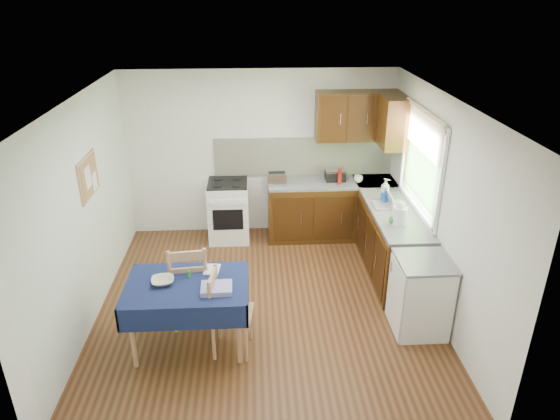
{
  "coord_description": "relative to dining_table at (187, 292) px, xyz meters",
  "views": [
    {
      "loc": [
        -0.12,
        -5.08,
        3.58
      ],
      "look_at": [
        0.18,
        0.07,
        1.23
      ],
      "focal_mm": 32.0,
      "sensor_mm": 36.0,
      "label": 1
    }
  ],
  "objects": [
    {
      "name": "floor",
      "position": [
        0.83,
        0.67,
        -0.66
      ],
      "size": [
        4.2,
        4.2,
        0.0
      ],
      "primitive_type": "plane",
      "color": "#482613",
      "rests_on": "ground"
    },
    {
      "name": "ceiling",
      "position": [
        0.83,
        0.67,
        1.84
      ],
      "size": [
        4.0,
        4.2,
        0.02
      ],
      "primitive_type": "cube",
      "color": "white",
      "rests_on": "wall_back"
    },
    {
      "name": "wall_back",
      "position": [
        0.83,
        2.77,
        0.59
      ],
      "size": [
        4.0,
        0.02,
        2.5
      ],
      "primitive_type": "cube",
      "color": "silver",
      "rests_on": "ground"
    },
    {
      "name": "wall_front",
      "position": [
        0.83,
        -1.43,
        0.59
      ],
      "size": [
        4.0,
        0.02,
        2.5
      ],
      "primitive_type": "cube",
      "color": "silver",
      "rests_on": "ground"
    },
    {
      "name": "wall_left",
      "position": [
        -1.17,
        0.67,
        0.59
      ],
      "size": [
        0.02,
        4.2,
        2.5
      ],
      "primitive_type": "cube",
      "color": "white",
      "rests_on": "ground"
    },
    {
      "name": "wall_right",
      "position": [
        2.83,
        0.67,
        0.59
      ],
      "size": [
        0.02,
        4.2,
        2.5
      ],
      "primitive_type": "cube",
      "color": "silver",
      "rests_on": "ground"
    },
    {
      "name": "base_cabinets",
      "position": [
        2.19,
        1.93,
        -0.23
      ],
      "size": [
        1.9,
        2.3,
        0.86
      ],
      "color": "#321D08",
      "rests_on": "ground"
    },
    {
      "name": "worktop_back",
      "position": [
        1.88,
        2.47,
        0.22
      ],
      "size": [
        1.9,
        0.6,
        0.04
      ],
      "primitive_type": "cube",
      "color": "slate",
      "rests_on": "base_cabinets"
    },
    {
      "name": "worktop_right",
      "position": [
        2.53,
        1.32,
        0.22
      ],
      "size": [
        0.6,
        1.7,
        0.04
      ],
      "primitive_type": "cube",
      "color": "slate",
      "rests_on": "base_cabinets"
    },
    {
      "name": "worktop_corner",
      "position": [
        2.53,
        2.47,
        0.22
      ],
      "size": [
        0.6,
        0.6,
        0.04
      ],
      "primitive_type": "cube",
      "color": "slate",
      "rests_on": "base_cabinets"
    },
    {
      "name": "splashback",
      "position": [
        1.48,
        2.76,
        0.54
      ],
      "size": [
        2.7,
        0.02,
        0.6
      ],
      "primitive_type": "cube",
      "color": "white",
      "rests_on": "wall_back"
    },
    {
      "name": "upper_cabinets",
      "position": [
        2.35,
        2.47,
        1.19
      ],
      "size": [
        1.2,
        0.85,
        0.7
      ],
      "color": "#321D08",
      "rests_on": "wall_back"
    },
    {
      "name": "stove",
      "position": [
        0.33,
        2.47,
        -0.2
      ],
      "size": [
        0.6,
        0.61,
        0.92
      ],
      "color": "white",
      "rests_on": "ground"
    },
    {
      "name": "window",
      "position": [
        2.8,
        1.37,
        0.99
      ],
      "size": [
        0.04,
        1.48,
        1.26
      ],
      "color": "#305623",
      "rests_on": "wall_right"
    },
    {
      "name": "fridge",
      "position": [
        2.53,
        0.12,
        -0.22
      ],
      "size": [
        0.58,
        0.6,
        0.89
      ],
      "color": "white",
      "rests_on": "ground"
    },
    {
      "name": "corkboard",
      "position": [
        -1.14,
        0.97,
        0.94
      ],
      "size": [
        0.04,
        0.62,
        0.47
      ],
      "color": "tan",
      "rests_on": "wall_left"
    },
    {
      "name": "dining_table",
      "position": [
        0.0,
        0.0,
        0.0
      ],
      "size": [
        1.26,
        0.86,
        0.77
      ],
      "rotation": [
        0.0,
        0.0,
        -0.32
      ],
      "color": "#0F1B3E",
      "rests_on": "ground"
    },
    {
      "name": "chair_far",
      "position": [
        -0.02,
        0.37,
        -0.11
      ],
      "size": [
        0.51,
        0.51,
        1.04
      ],
      "rotation": [
        0.0,
        0.0,
        3.25
      ],
      "color": "tan",
      "rests_on": "ground"
    },
    {
      "name": "chair_near",
      "position": [
        0.41,
        -0.12,
        -0.16
      ],
      "size": [
        0.47,
        0.47,
        0.95
      ],
      "rotation": [
        0.0,
        0.0,
        1.44
      ],
      "color": "tan",
      "rests_on": "ground"
    },
    {
      "name": "toaster",
      "position": [
        1.05,
        2.37,
        0.34
      ],
      "size": [
        0.28,
        0.17,
        0.21
      ],
      "rotation": [
        0.0,
        0.0,
        -0.38
      ],
      "color": "#B9B8BD",
      "rests_on": "worktop_back"
    },
    {
      "name": "sandwich_press",
      "position": [
        1.93,
        2.53,
        0.32
      ],
      "size": [
        0.29,
        0.25,
        0.17
      ],
      "rotation": [
        0.0,
        0.0,
        0.24
      ],
      "color": "black",
      "rests_on": "worktop_back"
    },
    {
      "name": "sauce_bottle",
      "position": [
        1.97,
        2.34,
        0.36
      ],
      "size": [
        0.05,
        0.05,
        0.24
      ],
      "primitive_type": "cylinder",
      "color": "#B5130E",
      "rests_on": "worktop_back"
    },
    {
      "name": "yellow_packet",
      "position": [
        1.88,
        2.57,
        0.31
      ],
      "size": [
        0.12,
        0.1,
        0.15
      ],
      "primitive_type": "cube",
      "rotation": [
        0.0,
        0.0,
        0.27
      ],
      "color": "yellow",
      "rests_on": "worktop_back"
    },
    {
      "name": "dish_rack",
      "position": [
        2.5,
        1.54,
        0.26
      ],
      "size": [
        0.42,
        0.32,
        0.2
      ],
      "rotation": [
        0.0,
        0.0,
        -0.0
      ],
      "color": "#97989D",
      "rests_on": "worktop_right"
    },
    {
      "name": "kettle",
      "position": [
        2.48,
        0.99,
        0.37
      ],
      "size": [
        0.18,
        0.18,
        0.3
      ],
      "color": "white",
      "rests_on": "worktop_right"
    },
    {
      "name": "cup",
      "position": [
        2.26,
        2.41,
        0.29
      ],
      "size": [
        0.16,
        0.16,
        0.1
      ],
      "primitive_type": "imported",
      "rotation": [
        0.0,
        0.0,
        -0.32
      ],
      "color": "white",
      "rests_on": "worktop_back"
    },
    {
      "name": "soap_bottle_a",
      "position": [
        2.48,
        1.71,
        0.4
      ],
      "size": [
        0.17,
        0.17,
        0.31
      ],
      "primitive_type": "imported",
      "rotation": [
        0.0,
        0.0,
        0.87
      ],
      "color": "white",
      "rests_on": "worktop_right"
    },
    {
      "name": "soap_bottle_b",
      "position": [
        2.47,
        1.66,
        0.34
      ],
      "size": [
        0.12,
        0.12,
        0.2
      ],
      "primitive_type": "imported",
      "rotation": [
        0.0,
        0.0,
        1.89
      ],
      "color": "#1D53AA",
      "rests_on": "worktop_right"
    },
    {
      "name": "soap_bottle_c",
      "position": [
        2.42,
        1.01,
        0.32
      ],
      "size": [
        0.16,
        0.16,
        0.15
      ],
      "primitive_type": "imported",
      "rotation": [
        0.0,
        0.0,
        3.59
      ],
      "color": "green",
      "rests_on": "worktop_right"
    },
    {
      "name": "plate_bowl",
      "position": [
        -0.24,
        0.02,
        0.13
      ],
      "size": [
        0.26,
        0.26,
        0.06
      ],
      "primitive_type": "imported",
      "rotation": [
        0.0,
        0.0,
        0.16
      ],
      "color": "beige",
      "rests_on": "dining_table"
    },
    {
      "name": "book",
      "position": [
        0.16,
        0.26,
        0.11
      ],
      "size": [
        0.18,
        0.24,
        0.02
      ],
      "primitive_type": "imported",
      "rotation": [
        0.0,
        0.0,
        -0.1
      ],
      "color": "white",
      "rests_on": "dining_table"
    },
    {
      "name": "spice_jar",
      "position": [
        0.01,
        0.13,
        0.14
      ],
      "size": [
        0.04,
        0.04,
        0.08
      ],
      "primitive_type": "cylinder",
      "color": "green",
      "rests_on": "dining_table"
    },
    {
      "name": "tea_towel",
      "position": [
        0.32,
        -0.15,
        0.13
      ],
      "size": [
        0.32,
        0.25,
        0.06
      ],
      "primitive_type": "cube",
      "rotation": [
        0.0,
        0.0,
        0.02
      ],
      "color": "navy",
      "rests_on": "dining_table"
    }
  ]
}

